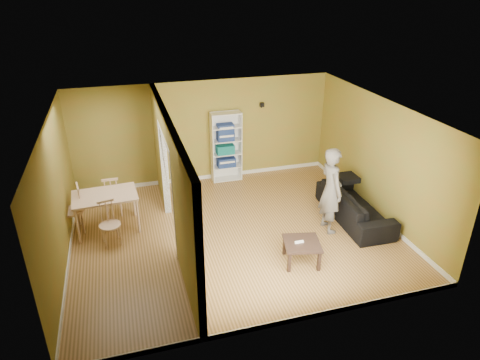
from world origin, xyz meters
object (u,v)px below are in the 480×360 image
object	(u,v)px
chair_left	(72,210)
chair_far	(112,195)
person	(332,183)
coffee_table	(302,245)
dining_table	(105,198)
chair_near	(110,224)
bookshelf	(226,146)
sofa	(355,202)

from	to	relation	value
chair_left	chair_far	world-z (taller)	chair_left
person	coffee_table	size ratio (longest dim) A/B	3.29
coffee_table	chair_left	xyz separation A→B (m)	(-4.12, 2.30, 0.15)
dining_table	chair_near	bearing A→B (deg)	-84.85
coffee_table	chair_far	bearing A→B (deg)	139.50
chair_near	coffee_table	bearing A→B (deg)	-36.77
person	bookshelf	world-z (taller)	person
coffee_table	chair_near	bearing A→B (deg)	154.63
person	bookshelf	bearing A→B (deg)	24.30
sofa	chair_far	world-z (taller)	chair_far
bookshelf	coffee_table	xyz separation A→B (m)	(0.43, -3.94, -0.54)
sofa	chair_far	distance (m)	5.34
bookshelf	chair_far	bearing A→B (deg)	-158.97
bookshelf	chair_far	distance (m)	3.11
bookshelf	chair_near	distance (m)	3.79
sofa	coffee_table	distance (m)	2.10
coffee_table	chair_near	world-z (taller)	chair_near
sofa	chair_near	distance (m)	5.16
bookshelf	person	bearing A→B (deg)	-64.43
sofa	dining_table	size ratio (longest dim) A/B	1.73
coffee_table	chair_near	size ratio (longest dim) A/B	0.71
bookshelf	coffee_table	size ratio (longest dim) A/B	2.79
sofa	chair_left	size ratio (longest dim) A/B	2.13
bookshelf	chair_left	size ratio (longest dim) A/B	1.74
sofa	chair_left	distance (m)	5.99
sofa	chair_left	xyz separation A→B (m)	(-5.88, 1.15, 0.10)
chair_far	sofa	bearing A→B (deg)	162.85
bookshelf	dining_table	size ratio (longest dim) A/B	1.42
sofa	person	size ratio (longest dim) A/B	1.03
dining_table	person	bearing A→B (deg)	-16.28
bookshelf	coffee_table	world-z (taller)	bookshelf
dining_table	chair_left	world-z (taller)	chair_left
person	bookshelf	size ratio (longest dim) A/B	1.18
coffee_table	chair_far	size ratio (longest dim) A/B	0.68
dining_table	chair_left	distance (m)	0.72
bookshelf	dining_table	xyz separation A→B (m)	(-3.01, -1.71, -0.19)
dining_table	chair_near	world-z (taller)	chair_near
dining_table	chair_far	size ratio (longest dim) A/B	1.34
bookshelf	chair_left	distance (m)	4.05
chair_far	coffee_table	bearing A→B (deg)	140.63
person	chair_left	size ratio (longest dim) A/B	2.06
chair_left	chair_near	size ratio (longest dim) A/B	1.14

